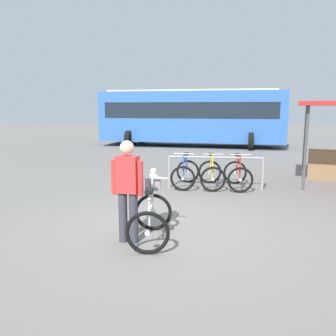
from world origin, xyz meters
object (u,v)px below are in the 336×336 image
object	(u,v)px
racked_bike_yellow	(211,174)
bus_distant	(191,115)
featured_bicycle	(151,210)
racked_bike_blue	(185,173)
racked_bike_red	(238,175)
person_with_featured_bike	(128,187)

from	to	relation	value
racked_bike_yellow	bus_distant	world-z (taller)	bus_distant
racked_bike_yellow	featured_bicycle	xyz separation A→B (m)	(-0.66, -3.92, 0.12)
racked_bike_blue	racked_bike_red	xyz separation A→B (m)	(1.40, 0.10, 0.00)
racked_bike_blue	racked_bike_red	distance (m)	1.40
featured_bicycle	person_with_featured_bike	world-z (taller)	person_with_featured_bike
person_with_featured_bike	featured_bicycle	bearing A→B (deg)	36.24
racked_bike_red	bus_distant	size ratio (longest dim) A/B	0.12
racked_bike_yellow	racked_bike_red	bearing A→B (deg)	4.30
racked_bike_red	bus_distant	bearing A→B (deg)	104.95
racked_bike_blue	racked_bike_red	bearing A→B (deg)	4.30
racked_bike_yellow	bus_distant	bearing A→B (deg)	101.08
racked_bike_red	featured_bicycle	world-z (taller)	featured_bicycle
racked_bike_red	person_with_featured_bike	bearing A→B (deg)	-111.71
racked_bike_yellow	person_with_featured_bike	size ratio (longest dim) A/B	0.72
featured_bicycle	person_with_featured_bike	xyz separation A→B (m)	(-0.32, -0.23, 0.42)
person_with_featured_bike	bus_distant	distance (m)	14.22
racked_bike_yellow	featured_bicycle	size ratio (longest dim) A/B	0.95
racked_bike_red	featured_bicycle	bearing A→B (deg)	-108.87
bus_distant	person_with_featured_bike	bearing A→B (deg)	-86.01
racked_bike_yellow	racked_bike_red	world-z (taller)	same
racked_bike_yellow	bus_distant	xyz separation A→B (m)	(-1.96, 10.01, 1.37)
racked_bike_blue	featured_bicycle	xyz separation A→B (m)	(0.04, -3.87, 0.12)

